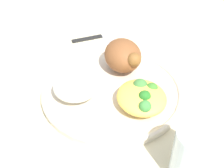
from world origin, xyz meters
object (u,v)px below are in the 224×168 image
object	(u,v)px
rice_pile	(76,84)
fork	(94,45)
plate	(112,91)
roasted_chicken	(123,56)
knife	(101,36)
water_glass	(196,155)
mac_cheese_with_broccoli	(142,96)

from	to	relation	value
rice_pile	fork	distance (m)	0.20
plate	roasted_chicken	world-z (taller)	roasted_chicken
knife	water_glass	bearing A→B (deg)	4.63
rice_pile	fork	xyz separation A→B (m)	(-0.18, 0.08, -0.04)
rice_pile	mac_cheese_with_broccoli	bearing A→B (deg)	61.00
roasted_chicken	knife	bearing A→B (deg)	-177.64
fork	water_glass	xyz separation A→B (m)	(0.40, 0.06, 0.05)
mac_cheese_with_broccoli	fork	distance (m)	0.25
rice_pile	knife	bearing A→B (deg)	154.94
fork	knife	bearing A→B (deg)	144.64
plate	fork	distance (m)	0.19
roasted_chicken	water_glass	world-z (taller)	water_glass
roasted_chicken	knife	size ratio (longest dim) A/B	0.52
mac_cheese_with_broccoli	knife	world-z (taller)	mac_cheese_with_broccoli
roasted_chicken	knife	xyz separation A→B (m)	(-0.17, -0.01, -0.05)
roasted_chicken	mac_cheese_with_broccoli	size ratio (longest dim) A/B	0.99
plate	fork	world-z (taller)	plate
plate	mac_cheese_with_broccoli	world-z (taller)	mac_cheese_with_broccoli
rice_pile	roasted_chicken	bearing A→B (deg)	115.40
water_glass	mac_cheese_with_broccoli	bearing A→B (deg)	-169.93
plate	water_glass	size ratio (longest dim) A/B	2.90
rice_pile	water_glass	distance (m)	0.26
rice_pile	fork	world-z (taller)	rice_pile
mac_cheese_with_broccoli	knife	bearing A→B (deg)	-178.33
mac_cheese_with_broccoli	knife	xyz separation A→B (m)	(-0.29, -0.01, -0.03)
plate	rice_pile	size ratio (longest dim) A/B	3.22
plate	rice_pile	bearing A→B (deg)	-93.48
plate	mac_cheese_with_broccoli	xyz separation A→B (m)	(0.06, 0.04, 0.03)
roasted_chicken	water_glass	size ratio (longest dim) A/B	1.01
rice_pile	knife	world-z (taller)	rice_pile
roasted_chicken	mac_cheese_with_broccoli	distance (m)	0.12
rice_pile	knife	xyz separation A→B (m)	(-0.22, 0.10, -0.04)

